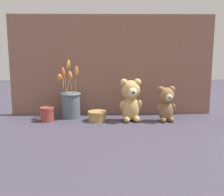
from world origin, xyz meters
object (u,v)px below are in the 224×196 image
Objects in this scene: flower_vase at (71,102)px; decorative_tin_tall at (97,116)px; teddy_bear_medium at (166,103)px; teddy_bear_large at (131,99)px; decorative_tin_short at (47,114)px.

flower_vase reaches higher than decorative_tin_tall.
flower_vase is at bearing 170.20° from teddy_bear_medium.
decorative_tin_short is (-0.47, 0.01, -0.09)m from teddy_bear_large.
teddy_bear_medium is at bearing -9.80° from flower_vase.
teddy_bear_medium is (0.20, -0.01, -0.02)m from teddy_bear_large.
teddy_bear_large is 0.20m from teddy_bear_medium.
flower_vase is (-0.55, 0.09, -0.01)m from teddy_bear_medium.
teddy_bear_large is 0.21m from decorative_tin_tall.
decorative_tin_short is (-0.67, 0.02, -0.06)m from teddy_bear_medium.
teddy_bear_medium reaches higher than decorative_tin_short.
teddy_bear_medium is 0.39m from decorative_tin_tall.
flower_vase is (-0.35, 0.09, -0.03)m from teddy_bear_large.
decorative_tin_tall is (-0.19, 0.01, -0.10)m from teddy_bear_large.
decorative_tin_tall is at bearing -25.07° from flower_vase.
decorative_tin_short is (-0.28, -0.00, 0.01)m from decorative_tin_tall.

